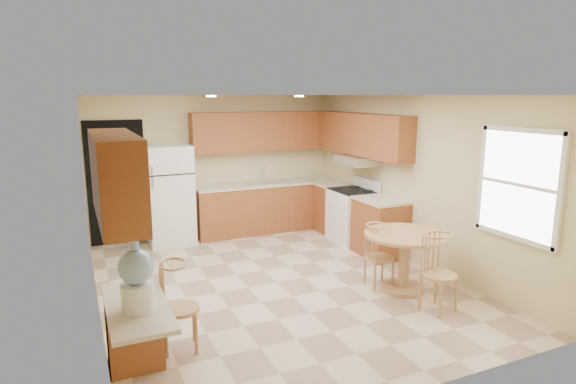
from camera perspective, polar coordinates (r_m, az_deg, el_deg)
name	(u,v)px	position (r m, az deg, el deg)	size (l,w,h in m)	color
floor	(277,282)	(6.65, -1.36, -10.67)	(5.50, 5.50, 0.00)	beige
ceiling	(276,95)	(6.16, -1.47, 11.41)	(4.50, 5.50, 0.02)	white
wall_back	(217,165)	(8.85, -8.38, 3.19)	(4.50, 0.02, 2.50)	#D0C18C
wall_front	(410,255)	(3.99, 14.31, -7.27)	(4.50, 0.02, 2.50)	#D0C18C
wall_left	(91,209)	(5.82, -22.30, -1.88)	(0.02, 5.50, 2.50)	#D0C18C
wall_right	(414,180)	(7.44, 14.76, 1.37)	(0.02, 5.50, 2.50)	#D0C18C
doorway	(117,183)	(8.56, -19.63, 1.00)	(0.90, 0.02, 2.10)	black
base_cab_back	(268,207)	(9.00, -2.34, -1.84)	(2.75, 0.60, 0.87)	#954F26
counter_back	(268,184)	(8.91, -2.36, 1.01)	(2.75, 0.63, 0.04)	beige
base_cab_right_a	(334,209)	(8.94, 5.51, -1.98)	(0.60, 0.59, 0.87)	#954F26
counter_right_a	(335,185)	(8.84, 5.57, 0.88)	(0.63, 0.59, 0.04)	beige
base_cab_right_b	(380,228)	(7.75, 10.86, -4.24)	(0.60, 0.80, 0.87)	#954F26
counter_right_b	(381,200)	(7.64, 10.99, -0.95)	(0.63, 0.80, 0.04)	beige
upper_cab_back	(265,131)	(8.91, -2.74, 7.23)	(2.75, 0.33, 0.70)	#954F26
upper_cab_right	(362,134)	(8.24, 8.76, 6.77)	(0.33, 2.42, 0.70)	#954F26
upper_cab_left	(116,177)	(4.14, -19.71, 1.68)	(0.33, 1.40, 0.70)	#954F26
sink	(267,183)	(8.90, -2.51, 1.13)	(0.78, 0.44, 0.01)	silver
range_hood	(358,160)	(8.22, 8.28, 3.75)	(0.50, 0.76, 0.14)	silver
desk_pedestal	(134,329)	(4.87, -17.76, -15.24)	(0.48, 0.42, 0.72)	#954F26
desk_top	(137,306)	(4.37, -17.47, -12.81)	(0.50, 1.20, 0.04)	beige
window	(519,184)	(6.09, 25.68, 0.81)	(0.06, 1.12, 1.30)	white
can_light_a	(211,96)	(7.13, -9.08, 11.16)	(0.14, 0.14, 0.02)	white
can_light_b	(299,96)	(7.63, 1.31, 11.31)	(0.14, 0.14, 0.02)	white
refrigerator	(169,195)	(8.37, -13.89, -0.33)	(0.74, 0.72, 1.69)	white
stove	(353,215)	(8.36, 7.66, -2.74)	(0.65, 0.76, 1.09)	white
dining_table	(405,253)	(6.40, 13.65, -7.07)	(1.04, 1.04, 0.77)	tan
chair_table_a	(383,251)	(6.41, 11.21, -6.88)	(0.37, 0.48, 0.84)	tan
chair_table_b	(445,268)	(5.86, 18.14, -8.54)	(0.40, 0.42, 0.92)	tan
chair_desk	(181,301)	(4.88, -12.58, -12.48)	(0.40, 0.51, 0.90)	tan
water_crock	(137,279)	(4.15, -17.50, -9.77)	(0.29, 0.29, 0.60)	white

